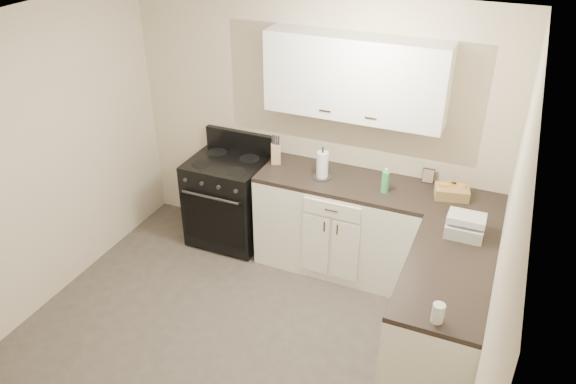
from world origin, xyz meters
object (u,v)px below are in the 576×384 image
at_px(knife_block, 276,154).
at_px(paper_towel, 322,165).
at_px(countertop_grill, 465,228).
at_px(stove, 228,200).
at_px(wicker_basket, 452,192).

bearing_deg(knife_block, paper_towel, -36.09).
bearing_deg(paper_towel, countertop_grill, -17.80).
distance_m(stove, knife_block, 0.76).
relative_size(knife_block, countertop_grill, 0.69).
bearing_deg(countertop_grill, knife_block, 163.24).
bearing_deg(wicker_basket, countertop_grill, -71.09).
relative_size(wicker_basket, countertop_grill, 1.00).
distance_m(knife_block, countertop_grill, 1.88).
bearing_deg(knife_block, stove, 165.03).
bearing_deg(paper_towel, stove, 179.35).
relative_size(stove, wicker_basket, 3.14).
relative_size(stove, paper_towel, 3.50).
bearing_deg(countertop_grill, wicker_basket, 108.15).
bearing_deg(countertop_grill, stove, 168.62).
distance_m(knife_block, wicker_basket, 1.63).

